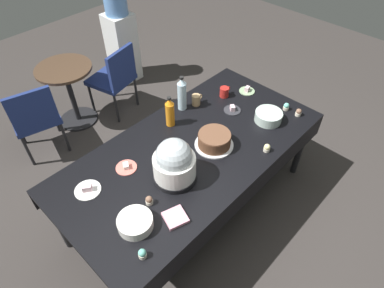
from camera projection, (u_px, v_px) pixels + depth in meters
ground at (192, 204)px, 3.13m from camera, size 9.00×9.00×0.00m
potluck_table at (192, 154)px, 2.65m from camera, size 2.20×1.10×0.75m
frosted_layer_cake at (214, 140)px, 2.59m from camera, size 0.31×0.31×0.12m
slow_cooker at (174, 163)px, 2.28m from camera, size 0.31×0.31×0.35m
glass_salad_bowl at (268, 116)px, 2.81m from camera, size 0.23×0.23×0.09m
ceramic_snack_bowl at (135, 223)px, 2.09m from camera, size 0.23×0.23×0.07m
dessert_plate_sage at (247, 90)px, 3.14m from camera, size 0.15×0.15×0.05m
dessert_plate_coral at (126, 167)px, 2.45m from camera, size 0.16×0.16×0.04m
dessert_plate_white at (88, 189)px, 2.30m from camera, size 0.18×0.18×0.05m
dessert_plate_charcoal at (232, 109)px, 2.93m from camera, size 0.15×0.15×0.05m
cupcake_rose at (142, 254)px, 1.94m from camera, size 0.05×0.05×0.07m
cupcake_lemon at (299, 112)px, 2.87m from camera, size 0.05×0.05×0.07m
cupcake_mint at (267, 148)px, 2.56m from camera, size 0.05×0.05×0.07m
cupcake_cocoa at (286, 107)px, 2.93m from camera, size 0.05×0.05×0.07m
cupcake_vanilla at (149, 200)px, 2.21m from camera, size 0.05×0.05×0.07m
soda_bottle_orange_juice at (170, 112)px, 2.72m from camera, size 0.08×0.08×0.28m
soda_bottle_water at (182, 94)px, 2.86m from camera, size 0.08×0.08×0.33m
coffee_mug_tan at (196, 100)px, 2.97m from camera, size 0.12×0.08×0.10m
coffee_mug_red at (224, 92)px, 3.06m from camera, size 0.12×0.08×0.09m
paper_napkin_stack at (175, 217)px, 2.14m from camera, size 0.18×0.18×0.02m
maroon_chair_left at (35, 116)px, 3.29m from camera, size 0.53×0.53×0.85m
maroon_chair_right at (115, 76)px, 3.79m from camera, size 0.53×0.53×0.85m
round_cafe_table at (68, 85)px, 3.66m from camera, size 0.60×0.60×0.72m
water_cooler at (121, 38)px, 4.25m from camera, size 0.32×0.32×1.24m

